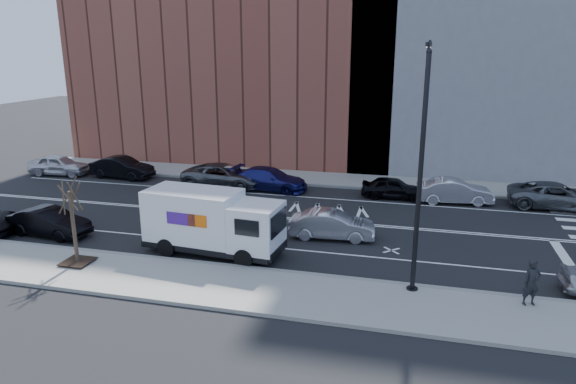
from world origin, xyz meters
The scene contains 20 objects.
ground centered at (0.00, 0.00, 0.00)m, with size 120.00×120.00×0.00m, color black.
sidewalk_near centered at (0.00, -8.80, 0.07)m, with size 44.00×3.60×0.15m, color gray.
sidewalk_far centered at (0.00, 8.80, 0.07)m, with size 44.00×3.60×0.15m, color gray.
curb_near centered at (0.00, -7.00, 0.08)m, with size 44.00×0.25×0.17m, color gray.
curb_far centered at (0.00, 7.00, 0.08)m, with size 44.00×0.25×0.17m, color gray.
road_markings centered at (0.00, 0.00, 0.00)m, with size 40.00×8.60×0.01m, color white, non-canonical shape.
bldg_brick centered at (-8.00, 15.60, 11.00)m, with size 26.00×10.00×22.00m, color brown.
streetlight centered at (7.00, -6.91, 5.08)m, with size 0.44×4.02×9.34m.
street_tree centered at (-7.00, -8.40, 1.45)m, with size 1.20×1.20×3.75m.
fedex_van centered at (-1.90, -5.60, 1.52)m, with size 6.53×2.74×2.91m.
far_parked_a centered at (-18.54, 5.58, 0.74)m, with size 1.76×4.37×1.49m, color silver.
far_parked_b centered at (-13.56, 5.89, 0.76)m, with size 1.61×4.61×1.52m, color black.
far_parked_c centered at (-5.60, 5.39, 0.77)m, with size 2.56×5.56×1.55m, color #52555A.
far_parked_d centered at (-2.40, 5.41, 0.73)m, with size 2.06×5.06×1.47m, color navy.
far_parked_e centered at (5.60, 5.42, 0.67)m, with size 1.57×3.91×1.33m, color black.
far_parked_f centered at (9.22, 5.32, 0.73)m, with size 1.54×4.43×1.46m, color silver.
far_parked_g centered at (14.95, 5.68, 0.74)m, with size 2.47×5.35×1.49m, color #54585C.
driving_sedan centered at (3.04, -2.36, 0.69)m, with size 1.45×4.17×1.37m, color silver.
near_parked_rear_a centered at (-10.70, -5.43, 0.69)m, with size 1.47×4.21×1.39m, color black.
pedestrian centered at (11.11, -7.62, 1.02)m, with size 0.63×0.42×1.74m, color black.
Camera 1 is at (6.76, -25.95, 9.12)m, focal length 32.00 mm.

